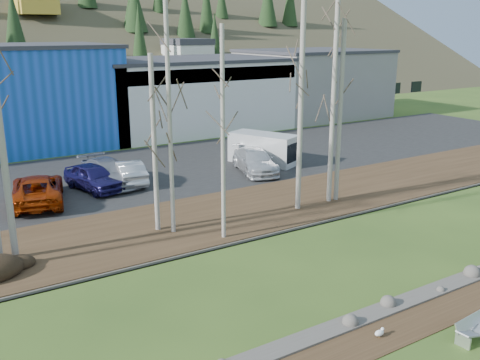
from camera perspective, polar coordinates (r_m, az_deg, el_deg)
dirt_strip at (r=18.08m, az=13.71°, el=-16.09°), size 80.00×1.80×0.03m
near_bank_rocks at (r=18.68m, az=11.45°, el=-14.88°), size 80.00×0.80×0.50m
river at (r=21.43m, az=3.80°, el=-10.36°), size 80.00×8.00×0.90m
far_bank_rocks at (r=24.56m, az=-1.85°, el=-6.82°), size 80.00×0.80×0.46m
far_bank at (r=27.15m, az=-5.29°, el=-4.45°), size 80.00×7.00×0.15m
parking_lot at (r=36.42m, az=-12.84°, el=0.47°), size 80.00×14.00×0.14m
building_white at (r=53.10m, az=-5.91°, el=9.16°), size 18.36×12.24×6.80m
building_grey at (r=61.84m, az=7.67°, el=10.26°), size 14.28×12.24×7.30m
bench_damaged at (r=18.93m, az=23.69°, el=-14.29°), size 1.65×0.66×0.72m
seagull at (r=18.14m, az=14.67°, el=-15.47°), size 0.42×0.20×0.30m
birch_2 at (r=23.45m, az=-23.87°, el=1.85°), size 0.29×0.29×8.36m
birch_3 at (r=24.37m, az=-7.53°, el=6.56°), size 0.20×0.20×10.87m
birch_4 at (r=24.99m, az=-9.13°, el=3.70°), size 0.23×0.23×8.28m
birch_5 at (r=23.60m, az=-1.84°, el=4.73°), size 0.19×0.19×9.52m
birch_6 at (r=27.72m, az=6.50°, el=7.85°), size 0.27×0.27×11.01m
birch_7 at (r=29.67m, az=10.62°, el=7.06°), size 0.25×0.25×9.85m
birch_8 at (r=29.29m, az=9.91°, el=8.04°), size 0.26×0.26×10.91m
car_2 at (r=31.47m, az=-20.83°, el=-0.94°), size 3.97×6.24×1.60m
car_3 at (r=34.02m, az=-13.84°, el=0.80°), size 2.80×5.58×1.55m
car_4 at (r=33.11m, az=-15.37°, el=0.30°), size 2.88×4.91×1.57m
car_5 at (r=34.03m, az=-11.89°, el=0.86°), size 2.12×4.64×1.48m
car_6 at (r=35.99m, az=1.60°, el=2.06°), size 3.57×5.69×1.54m
van_white at (r=38.33m, az=2.80°, el=3.35°), size 3.86×5.27×2.13m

